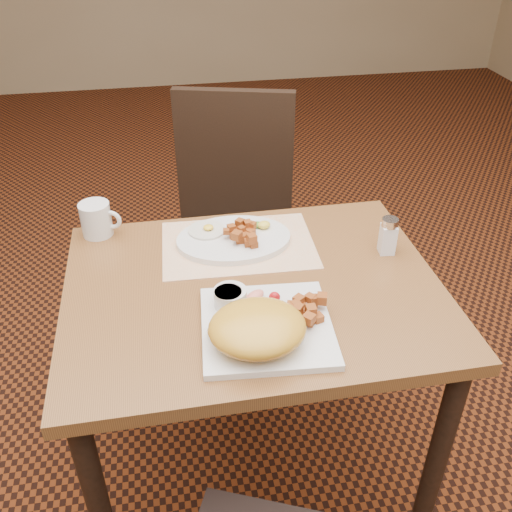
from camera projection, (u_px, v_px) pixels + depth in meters
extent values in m
plane|color=black|center=(254.00, 476.00, 1.79)|extent=(8.00, 8.00, 0.00)
cube|color=brown|center=(254.00, 291.00, 1.38)|extent=(0.90, 0.70, 0.03)
cylinder|color=black|center=(435.00, 467.00, 1.40)|extent=(0.05, 0.05, 0.71)
cylinder|color=black|center=(111.00, 343.00, 1.77)|extent=(0.05, 0.05, 0.71)
cylinder|color=black|center=(356.00, 313.00, 1.89)|extent=(0.05, 0.05, 0.71)
cube|color=black|center=(230.00, 252.00, 2.03)|extent=(0.52, 0.52, 0.05)
cylinder|color=black|center=(281.00, 279.00, 2.30)|extent=(0.04, 0.04, 0.42)
cylinder|color=black|center=(276.00, 339.00, 2.00)|extent=(0.04, 0.04, 0.42)
cylinder|color=black|center=(193.00, 274.00, 2.32)|extent=(0.04, 0.04, 0.42)
cylinder|color=black|center=(175.00, 333.00, 2.03)|extent=(0.04, 0.04, 0.42)
cube|color=black|center=(235.00, 159.00, 2.04)|extent=(0.42, 0.15, 0.50)
cube|color=white|center=(238.00, 245.00, 1.51)|extent=(0.41, 0.30, 0.00)
cube|color=silver|center=(267.00, 327.00, 1.23)|extent=(0.30, 0.30, 0.02)
ellipsoid|color=gold|center=(257.00, 328.00, 1.16)|extent=(0.20, 0.18, 0.07)
ellipsoid|color=gold|center=(271.00, 341.00, 1.16)|extent=(0.08, 0.07, 0.03)
ellipsoid|color=gold|center=(227.00, 330.00, 1.19)|extent=(0.08, 0.07, 0.03)
cylinder|color=silver|center=(230.00, 297.00, 1.27)|extent=(0.07, 0.07, 0.04)
cylinder|color=beige|center=(228.00, 293.00, 1.26)|extent=(0.06, 0.06, 0.01)
ellipsoid|color=#387223|center=(260.00, 302.00, 1.28)|extent=(0.05, 0.04, 0.01)
ellipsoid|color=red|center=(275.00, 297.00, 1.28)|extent=(0.03, 0.03, 0.03)
ellipsoid|color=#F28C72|center=(254.00, 297.00, 1.29)|extent=(0.06, 0.06, 0.02)
cylinder|color=white|center=(207.00, 230.00, 1.54)|extent=(0.10, 0.10, 0.01)
ellipsoid|color=yellow|center=(208.00, 227.00, 1.53)|extent=(0.03, 0.03, 0.01)
ellipsoid|color=#387223|center=(256.00, 225.00, 1.55)|extent=(0.04, 0.03, 0.01)
ellipsoid|color=yellow|center=(264.00, 225.00, 1.55)|extent=(0.04, 0.04, 0.02)
cube|color=white|center=(388.00, 239.00, 1.47)|extent=(0.04, 0.04, 0.08)
cylinder|color=silver|center=(390.00, 222.00, 1.44)|extent=(0.05, 0.05, 0.02)
cylinder|color=silver|center=(96.00, 219.00, 1.54)|extent=(0.08, 0.08, 0.09)
torus|color=silver|center=(112.00, 220.00, 1.53)|extent=(0.06, 0.03, 0.06)
cube|color=#A54F1A|center=(304.00, 318.00, 1.23)|extent=(0.02, 0.02, 0.01)
cube|color=#A54F1A|center=(298.00, 310.00, 1.23)|extent=(0.03, 0.03, 0.02)
cube|color=#A54F1A|center=(291.00, 306.00, 1.24)|extent=(0.02, 0.02, 0.02)
cube|color=#A54F1A|center=(288.00, 309.00, 1.23)|extent=(0.02, 0.02, 0.02)
cube|color=#A54F1A|center=(295.00, 310.00, 1.23)|extent=(0.02, 0.02, 0.02)
cube|color=#A54F1A|center=(301.00, 313.00, 1.25)|extent=(0.02, 0.02, 0.02)
cube|color=#A54F1A|center=(294.00, 309.00, 1.25)|extent=(0.02, 0.02, 0.02)
cube|color=#A54F1A|center=(295.00, 307.00, 1.26)|extent=(0.02, 0.02, 0.02)
cube|color=#A54F1A|center=(299.00, 300.00, 1.26)|extent=(0.03, 0.03, 0.02)
cube|color=#A54F1A|center=(289.00, 324.00, 1.21)|extent=(0.03, 0.03, 0.02)
cube|color=#A54F1A|center=(322.00, 299.00, 1.26)|extent=(0.03, 0.03, 0.02)
cube|color=#A54F1A|center=(292.00, 315.00, 1.24)|extent=(0.02, 0.02, 0.02)
cube|color=#A54F1A|center=(315.00, 299.00, 1.26)|extent=(0.02, 0.02, 0.02)
cube|color=#A54F1A|center=(287.00, 310.00, 1.23)|extent=(0.02, 0.03, 0.02)
cube|color=#A54F1A|center=(312.00, 303.00, 1.27)|extent=(0.02, 0.02, 0.02)
cube|color=#A54F1A|center=(290.00, 325.00, 1.21)|extent=(0.02, 0.02, 0.01)
cube|color=#A54F1A|center=(300.00, 307.00, 1.26)|extent=(0.03, 0.03, 0.02)
cube|color=#A54F1A|center=(311.00, 310.00, 1.23)|extent=(0.02, 0.02, 0.02)
cube|color=#A54F1A|center=(309.00, 318.00, 1.20)|extent=(0.03, 0.03, 0.02)
cube|color=#A54F1A|center=(292.00, 319.00, 1.23)|extent=(0.02, 0.02, 0.01)
cube|color=#A54F1A|center=(310.00, 298.00, 1.26)|extent=(0.03, 0.03, 0.02)
cube|color=#A54F1A|center=(296.00, 306.00, 1.24)|extent=(0.02, 0.03, 0.02)
cube|color=#A54F1A|center=(301.00, 313.00, 1.24)|extent=(0.02, 0.02, 0.02)
cube|color=#A54F1A|center=(298.00, 308.00, 1.26)|extent=(0.03, 0.03, 0.02)
cube|color=#A54F1A|center=(310.00, 321.00, 1.22)|extent=(0.03, 0.03, 0.02)
cube|color=#A54F1A|center=(318.00, 318.00, 1.23)|extent=(0.02, 0.03, 0.02)
cube|color=#A54F1A|center=(242.00, 233.00, 1.51)|extent=(0.03, 0.02, 0.02)
cube|color=#A54F1A|center=(239.00, 232.00, 1.52)|extent=(0.02, 0.02, 0.02)
cube|color=#A54F1A|center=(246.00, 236.00, 1.50)|extent=(0.02, 0.02, 0.02)
cube|color=#A54F1A|center=(240.00, 238.00, 1.49)|extent=(0.02, 0.02, 0.02)
cube|color=#A54F1A|center=(248.00, 243.00, 1.47)|extent=(0.02, 0.02, 0.02)
cube|color=#A54F1A|center=(241.00, 229.00, 1.50)|extent=(0.02, 0.02, 0.02)
cube|color=#A54F1A|center=(231.00, 228.00, 1.50)|extent=(0.02, 0.02, 0.02)
cube|color=#A54F1A|center=(248.00, 224.00, 1.52)|extent=(0.02, 0.03, 0.02)
cube|color=#A54F1A|center=(252.00, 238.00, 1.46)|extent=(0.03, 0.03, 0.02)
cube|color=#A54F1A|center=(236.00, 236.00, 1.47)|extent=(0.02, 0.02, 0.01)
cube|color=#A54F1A|center=(235.00, 235.00, 1.50)|extent=(0.03, 0.03, 0.02)
cube|color=#A54F1A|center=(232.00, 229.00, 1.53)|extent=(0.02, 0.02, 0.02)
cube|color=#A54F1A|center=(250.00, 233.00, 1.51)|extent=(0.03, 0.03, 0.02)
cube|color=#A54F1A|center=(226.00, 231.00, 1.49)|extent=(0.02, 0.02, 0.01)
cube|color=#A54F1A|center=(233.00, 231.00, 1.52)|extent=(0.02, 0.02, 0.02)
cube|color=#A54F1A|center=(253.00, 244.00, 1.47)|extent=(0.02, 0.02, 0.02)
cube|color=#A54F1A|center=(240.00, 223.00, 1.52)|extent=(0.03, 0.03, 0.02)
cube|color=#A54F1A|center=(252.00, 225.00, 1.52)|extent=(0.02, 0.02, 0.02)
cube|color=#A54F1A|center=(238.00, 232.00, 1.52)|extent=(0.02, 0.02, 0.02)
cube|color=#A54F1A|center=(237.00, 236.00, 1.47)|extent=(0.03, 0.03, 0.02)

